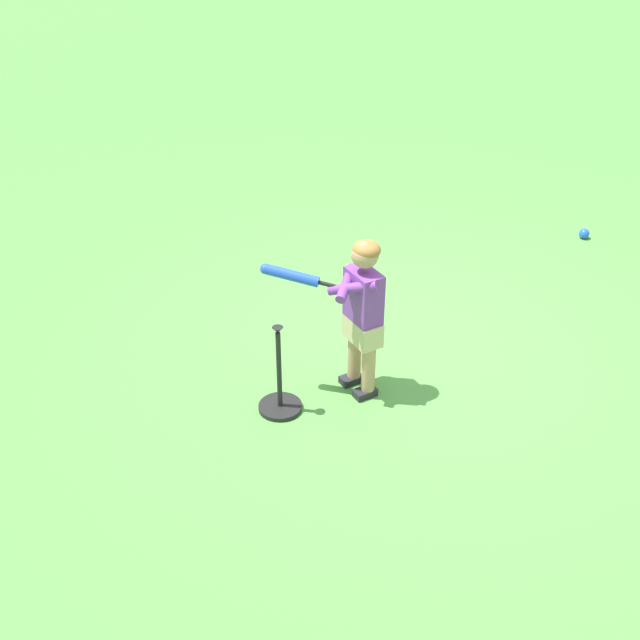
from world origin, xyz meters
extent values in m
plane|color=#519942|center=(0.00, 0.00, 0.00)|extent=(40.00, 40.00, 0.00)
cube|color=#232328|center=(-0.65, 0.06, 0.03)|extent=(0.17, 0.16, 0.05)
cylinder|color=tan|center=(-0.63, 0.05, 0.21)|extent=(0.09, 0.09, 0.34)
cube|color=#232328|center=(-0.55, 0.20, 0.03)|extent=(0.17, 0.16, 0.05)
cylinder|color=tan|center=(-0.53, 0.19, 0.21)|extent=(0.09, 0.09, 0.34)
cube|color=#C6B284|center=(-0.58, 0.12, 0.46)|extent=(0.27, 0.31, 0.16)
cube|color=#753899|center=(-0.58, 0.12, 0.71)|extent=(0.26, 0.29, 0.34)
sphere|color=tan|center=(-0.58, 0.12, 1.00)|extent=(0.17, 0.17, 0.17)
ellipsoid|color=olive|center=(-0.57, 0.11, 1.02)|extent=(0.24, 0.24, 0.11)
sphere|color=blue|center=(-0.70, 0.20, 0.80)|extent=(0.04, 0.04, 0.04)
cylinder|color=black|center=(-0.72, 0.29, 0.81)|extent=(0.06, 0.14, 0.05)
cylinder|color=blue|center=(-0.77, 0.52, 0.85)|extent=(0.14, 0.35, 0.11)
sphere|color=blue|center=(-0.80, 0.68, 0.87)|extent=(0.07, 0.07, 0.07)
cylinder|color=#753899|center=(-0.69, 0.15, 0.81)|extent=(0.13, 0.31, 0.14)
cylinder|color=#753899|center=(-0.65, 0.21, 0.81)|extent=(0.31, 0.12, 0.14)
sphere|color=blue|center=(2.37, -0.78, 0.05)|extent=(0.09, 0.09, 0.09)
cylinder|color=black|center=(-1.01, 0.49, 0.01)|extent=(0.28, 0.28, 0.03)
cylinder|color=black|center=(-1.01, 0.49, 0.31)|extent=(0.03, 0.03, 0.55)
cone|color=black|center=(-1.01, 0.49, 0.60)|extent=(0.07, 0.07, 0.04)
camera|label=1|loc=(-4.45, -1.50, 3.16)|focal=44.14mm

